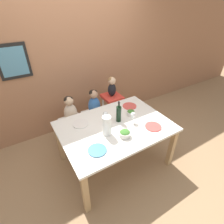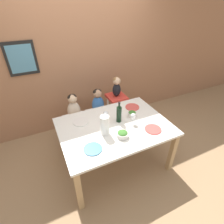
% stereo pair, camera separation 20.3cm
% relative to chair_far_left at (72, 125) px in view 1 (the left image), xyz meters
% --- Properties ---
extents(ground_plane, '(14.00, 14.00, 0.00)m').
position_rel_chair_far_left_xyz_m(ground_plane, '(0.38, -0.79, -0.37)').
color(ground_plane, '#9E7A56').
extents(wall_back, '(10.00, 0.09, 2.70)m').
position_rel_chair_far_left_xyz_m(wall_back, '(0.38, 0.49, 0.98)').
color(wall_back, '#9E6B4C').
rests_on(wall_back, ground_plane).
extents(dining_table, '(1.53, 1.10, 0.74)m').
position_rel_chair_far_left_xyz_m(dining_table, '(0.38, -0.79, 0.27)').
color(dining_table, white).
rests_on(dining_table, ground_plane).
extents(chair_far_left, '(0.39, 0.42, 0.44)m').
position_rel_chair_far_left_xyz_m(chair_far_left, '(0.00, 0.00, 0.00)').
color(chair_far_left, silver).
rests_on(chair_far_left, ground_plane).
extents(chair_far_center, '(0.39, 0.42, 0.44)m').
position_rel_chair_far_left_xyz_m(chair_far_center, '(0.44, 0.00, 0.00)').
color(chair_far_center, silver).
rests_on(chair_far_center, ground_plane).
extents(chair_right_highchair, '(0.33, 0.36, 0.72)m').
position_rel_chair_far_left_xyz_m(chair_right_highchair, '(0.81, 0.00, 0.19)').
color(chair_right_highchair, silver).
rests_on(chair_right_highchair, ground_plane).
extents(person_child_left, '(0.22, 0.19, 0.48)m').
position_rel_chair_far_left_xyz_m(person_child_left, '(0.00, 0.00, 0.31)').
color(person_child_left, beige).
rests_on(person_child_left, chair_far_left).
extents(person_child_center, '(0.22, 0.19, 0.48)m').
position_rel_chair_far_left_xyz_m(person_child_center, '(0.44, 0.00, 0.31)').
color(person_child_center, '#3366B2').
rests_on(person_child_center, chair_far_center).
extents(person_baby_right, '(0.15, 0.14, 0.36)m').
position_rel_chair_far_left_xyz_m(person_baby_right, '(0.81, 0.00, 0.55)').
color(person_baby_right, black).
rests_on(person_baby_right, chair_right_highchair).
extents(wine_bottle, '(0.07, 0.07, 0.32)m').
position_rel_chair_far_left_xyz_m(wine_bottle, '(0.48, -0.73, 0.49)').
color(wine_bottle, black).
rests_on(wine_bottle, dining_table).
extents(paper_towel_roll, '(0.12, 0.12, 0.27)m').
position_rel_chair_far_left_xyz_m(paper_towel_roll, '(0.19, -0.89, 0.50)').
color(paper_towel_roll, white).
rests_on(paper_towel_roll, dining_table).
extents(wine_glass_near, '(0.07, 0.07, 0.17)m').
position_rel_chair_far_left_xyz_m(wine_glass_near, '(0.64, -0.86, 0.49)').
color(wine_glass_near, white).
rests_on(wine_glass_near, dining_table).
extents(wine_glass_far, '(0.07, 0.07, 0.17)m').
position_rel_chair_far_left_xyz_m(wine_glass_far, '(0.31, -0.64, 0.49)').
color(wine_glass_far, white).
rests_on(wine_glass_far, dining_table).
extents(salad_bowl_large, '(0.15, 0.15, 0.09)m').
position_rel_chair_far_left_xyz_m(salad_bowl_large, '(0.37, -1.05, 0.41)').
color(salad_bowl_large, silver).
rests_on(salad_bowl_large, dining_table).
extents(salad_bowl_small, '(0.13, 0.13, 0.09)m').
position_rel_chair_far_left_xyz_m(salad_bowl_small, '(0.72, -0.70, 0.41)').
color(salad_bowl_small, silver).
rests_on(salad_bowl_small, dining_table).
extents(dinner_plate_front_left, '(0.23, 0.23, 0.01)m').
position_rel_chair_far_left_xyz_m(dinner_plate_front_left, '(-0.05, -1.09, 0.37)').
color(dinner_plate_front_left, teal).
rests_on(dinner_plate_front_left, dining_table).
extents(dinner_plate_back_left, '(0.23, 0.23, 0.01)m').
position_rel_chair_far_left_xyz_m(dinner_plate_back_left, '(-0.02, -0.51, 0.37)').
color(dinner_plate_back_left, silver).
rests_on(dinner_plate_back_left, dining_table).
extents(dinner_plate_back_right, '(0.23, 0.23, 0.01)m').
position_rel_chair_far_left_xyz_m(dinner_plate_back_right, '(0.85, -0.49, 0.37)').
color(dinner_plate_back_right, '#D14C47').
rests_on(dinner_plate_back_right, dining_table).
extents(dinner_plate_front_right, '(0.23, 0.23, 0.01)m').
position_rel_chair_far_left_xyz_m(dinner_plate_front_right, '(0.82, -1.10, 0.37)').
color(dinner_plate_front_right, '#D14C47').
rests_on(dinner_plate_front_right, dining_table).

